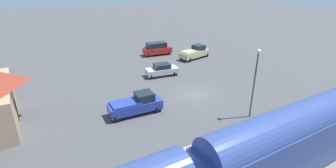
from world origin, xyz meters
TOP-DOWN VIEW (x-y plane):
  - ground_plane at (0.00, 0.00)m, footprint 200.00×200.00m
  - railway_track at (-14.00, 0.00)m, footprint 4.80×70.00m
  - platform at (-10.00, 0.00)m, footprint 3.20×46.00m
  - pedestrian_on_platform at (-10.13, -4.79)m, footprint 0.36×0.36m
  - suv_red at (16.60, -3.81)m, footprint 2.56×5.11m
  - pickup_tan at (11.59, -8.39)m, footprint 2.95×5.67m
  - pickup_blue at (-0.80, 7.85)m, footprint 2.33×5.52m
  - sedan_silver at (7.25, 0.38)m, footprint 2.47×4.72m
  - light_pole_near_platform at (-7.20, -1.68)m, footprint 0.44×0.44m

SIDE VIEW (x-z plane):
  - ground_plane at x=0.00m, z-range 0.00..0.00m
  - railway_track at x=-14.00m, z-range -0.06..0.24m
  - platform at x=-10.00m, z-range 0.00..0.30m
  - sedan_silver at x=7.25m, z-range 0.01..1.75m
  - pickup_tan at x=11.59m, z-range -0.04..2.10m
  - pickup_blue at x=-0.80m, z-range -0.04..2.10m
  - suv_red at x=16.60m, z-range 0.04..2.26m
  - pedestrian_on_platform at x=-10.13m, z-range 0.43..2.14m
  - light_pole_near_platform at x=-7.20m, z-range 0.97..7.98m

